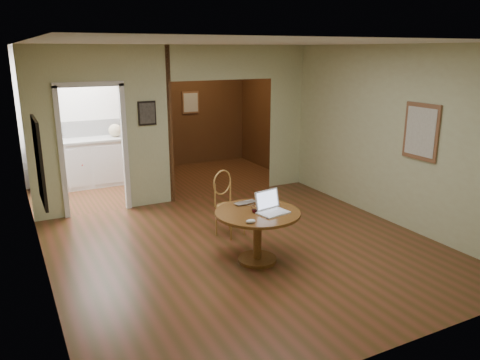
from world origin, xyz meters
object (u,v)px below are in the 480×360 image
dining_table (257,225)px  open_laptop (271,207)px  closed_laptop (247,204)px  chair (227,199)px

dining_table → open_laptop: open_laptop is taller
dining_table → closed_laptop: size_ratio=3.48×
dining_table → open_laptop: (0.14, -0.08, 0.24)m
chair → open_laptop: 1.10m
open_laptop → chair: bearing=83.6°
dining_table → closed_laptop: 0.35m
dining_table → chair: 1.00m
chair → closed_laptop: 0.72m
dining_table → open_laptop: bearing=-29.0°
open_laptop → closed_laptop: open_laptop is taller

